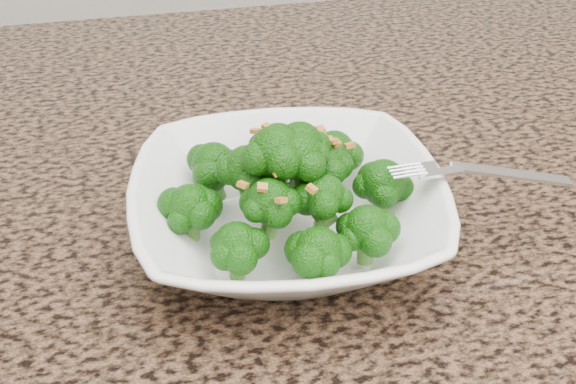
{
  "coord_description": "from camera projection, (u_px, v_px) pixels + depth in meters",
  "views": [
    {
      "loc": [
        -0.18,
        -0.21,
        1.27
      ],
      "look_at": [
        -0.07,
        0.26,
        0.95
      ],
      "focal_mm": 45.0,
      "sensor_mm": 36.0,
      "label": 1
    }
  ],
  "objects": [
    {
      "name": "fork",
      "position": [
        454.0,
        171.0,
        0.57
      ],
      "size": [
        0.17,
        0.05,
        0.01
      ],
      "primitive_type": null,
      "rotation": [
        0.0,
        0.0,
        -0.12
      ],
      "color": "silver",
      "rests_on": "bowl"
    },
    {
      "name": "granite_counter",
      "position": [
        357.0,
        215.0,
        0.66
      ],
      "size": [
        1.64,
        1.04,
        0.03
      ],
      "primitive_type": "cube",
      "color": "brown",
      "rests_on": "cabinet"
    },
    {
      "name": "broccoli_pile",
      "position": [
        288.0,
        142.0,
        0.55
      ],
      "size": [
        0.22,
        0.22,
        0.07
      ],
      "primitive_type": null,
      "color": "#15580A",
      "rests_on": "bowl"
    },
    {
      "name": "garlic_topping",
      "position": [
        288.0,
        97.0,
        0.53
      ],
      "size": [
        0.13,
        0.13,
        0.01
      ],
      "primitive_type": null,
      "color": "#CB7E31",
      "rests_on": "broccoli_pile"
    },
    {
      "name": "bowl",
      "position": [
        288.0,
        211.0,
        0.59
      ],
      "size": [
        0.28,
        0.28,
        0.06
      ],
      "primitive_type": "imported",
      "rotation": [
        0.0,
        0.0,
        -0.1
      ],
      "color": "white",
      "rests_on": "granite_counter"
    }
  ]
}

